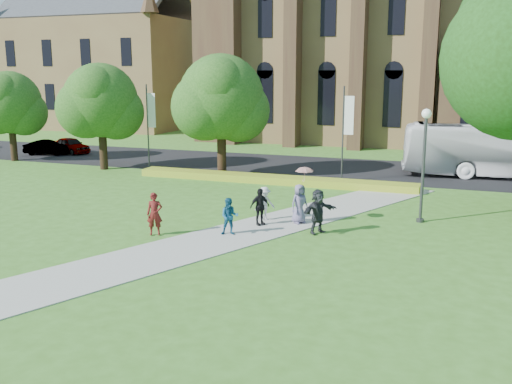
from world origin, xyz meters
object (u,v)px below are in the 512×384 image
at_px(streetlamp, 424,152).
at_px(pedestrian_0, 155,214).
at_px(car_1, 47,148).
at_px(car_0, 71,145).
at_px(tour_coach, 504,150).

xyz_separation_m(streetlamp, pedestrian_0, (-10.48, -6.20, -2.34)).
height_order(streetlamp, pedestrian_0, streetlamp).
bearing_deg(car_1, car_0, -53.86).
relative_size(car_1, pedestrian_0, 2.05).
relative_size(tour_coach, pedestrian_0, 7.12).
distance_m(car_1, pedestrian_0, 27.48).
xyz_separation_m(tour_coach, car_0, (-34.15, -0.33, -1.13)).
bearing_deg(pedestrian_0, tour_coach, 28.35).
bearing_deg(car_0, streetlamp, -94.45).
height_order(tour_coach, car_0, tour_coach).
relative_size(streetlamp, car_1, 1.40).
bearing_deg(pedestrian_0, streetlamp, 5.41).
height_order(streetlamp, tour_coach, streetlamp).
xyz_separation_m(car_0, car_1, (-1.22, -1.49, -0.06)).
distance_m(car_0, car_1, 1.93).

